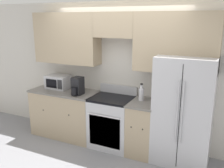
{
  "coord_description": "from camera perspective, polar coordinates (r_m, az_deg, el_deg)",
  "views": [
    {
      "loc": [
        1.82,
        -3.51,
        2.3
      ],
      "look_at": [
        0.0,
        0.31,
        1.18
      ],
      "focal_mm": 40.0,
      "sensor_mm": 36.0,
      "label": 1
    }
  ],
  "objects": [
    {
      "name": "ground_plane",
      "position": [
        4.58,
        -1.73,
        -15.37
      ],
      "size": [
        12.0,
        12.0,
        0.0
      ],
      "primitive_type": "plane",
      "color": "gray"
    },
    {
      "name": "wall_back",
      "position": [
        4.54,
        1.45,
        5.68
      ],
      "size": [
        8.0,
        0.39,
        2.6
      ],
      "color": "beige",
      "rests_on": "ground_plane"
    },
    {
      "name": "lower_cabinets_left",
      "position": [
        5.11,
        -10.54,
        -6.49
      ],
      "size": [
        1.35,
        0.64,
        0.93
      ],
      "color": "tan",
      "rests_on": "ground_plane"
    },
    {
      "name": "lower_cabinets_right",
      "position": [
        4.42,
        7.03,
        -9.85
      ],
      "size": [
        0.46,
        0.64,
        0.93
      ],
      "color": "tan",
      "rests_on": "ground_plane"
    },
    {
      "name": "oven_range",
      "position": [
        4.61,
        0.03,
        -8.56
      ],
      "size": [
        0.74,
        0.65,
        1.09
      ],
      "color": "#B7B7BC",
      "rests_on": "ground_plane"
    },
    {
      "name": "refrigerator",
      "position": [
        4.19,
        16.14,
        -5.67
      ],
      "size": [
        0.88,
        0.81,
        1.75
      ],
      "color": "#B7B7BC",
      "rests_on": "ground_plane"
    },
    {
      "name": "microwave",
      "position": [
        5.14,
        -12.16,
        0.51
      ],
      "size": [
        0.46,
        0.35,
        0.26
      ],
      "color": "#B7B7BC",
      "rests_on": "lower_cabinets_left"
    },
    {
      "name": "bottle",
      "position": [
        4.31,
        6.71,
        -2.2
      ],
      "size": [
        0.09,
        0.09,
        0.3
      ],
      "color": "silver",
      "rests_on": "lower_cabinets_right"
    },
    {
      "name": "paper_towel_holder",
      "position": [
        4.63,
        -7.95,
        -0.6
      ],
      "size": [
        0.18,
        0.27,
        0.33
      ],
      "color": "black",
      "rests_on": "lower_cabinets_left"
    }
  ]
}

